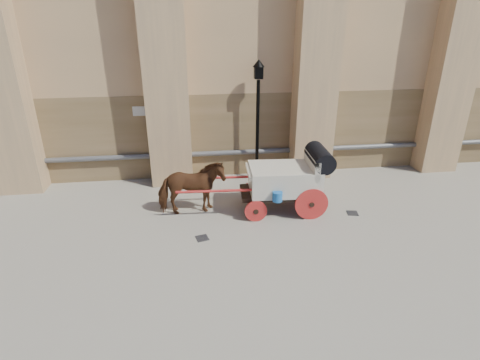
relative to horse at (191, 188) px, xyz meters
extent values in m
plane|color=gray|center=(0.36, -1.10, -0.82)|extent=(90.00, 90.00, 0.00)
cube|color=olive|center=(2.36, 3.05, 0.68)|extent=(44.00, 0.35, 3.00)
cylinder|color=#59595B|center=(2.36, 2.78, 0.08)|extent=(42.00, 0.18, 0.18)
cube|color=beige|center=(-1.64, 2.87, 1.68)|extent=(0.42, 0.04, 0.32)
imported|color=brown|center=(0.00, 0.00, 0.00)|extent=(2.00, 1.05, 1.63)
cube|color=black|center=(2.63, -0.12, -0.23)|extent=(2.41, 1.20, 0.13)
cube|color=beige|center=(2.74, -0.13, 0.20)|extent=(2.11, 1.45, 0.75)
cube|color=beige|center=(3.54, -0.17, 0.63)|extent=(0.24, 1.35, 0.59)
cube|color=beige|center=(1.83, -0.07, 0.47)|extent=(0.44, 1.20, 0.11)
cylinder|color=black|center=(3.76, -0.18, 0.84)|extent=(0.67, 1.37, 0.60)
cylinder|color=red|center=(3.40, -0.83, -0.33)|extent=(0.97, 0.12, 0.96)
cylinder|color=red|center=(3.47, 0.50, -0.33)|extent=(0.97, 0.12, 0.96)
cylinder|color=red|center=(1.79, -0.74, -0.50)|extent=(0.64, 0.10, 0.64)
cylinder|color=red|center=(1.87, 0.59, -0.50)|extent=(0.64, 0.10, 0.64)
cylinder|color=red|center=(0.84, -0.50, 0.09)|extent=(2.57, 0.22, 0.07)
cylinder|color=red|center=(0.90, 0.46, 0.09)|extent=(2.57, 0.22, 0.07)
cylinder|color=#1C66B5|center=(2.38, -0.86, -0.01)|extent=(0.28, 0.28, 0.28)
cylinder|color=black|center=(2.37, 2.40, 0.94)|extent=(0.12, 0.12, 3.52)
cone|color=black|center=(2.37, 2.40, -0.64)|extent=(0.35, 0.35, 0.35)
cube|color=black|center=(2.37, 2.40, 2.95)|extent=(0.27, 0.27, 0.41)
cone|color=black|center=(2.37, 2.40, 3.24)|extent=(0.39, 0.39, 0.23)
cube|color=black|center=(0.22, -1.47, -0.81)|extent=(0.39, 0.39, 0.01)
cube|color=black|center=(4.76, -0.66, -0.81)|extent=(0.38, 0.38, 0.01)
camera|label=1|loc=(0.09, -10.05, 4.53)|focal=28.00mm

